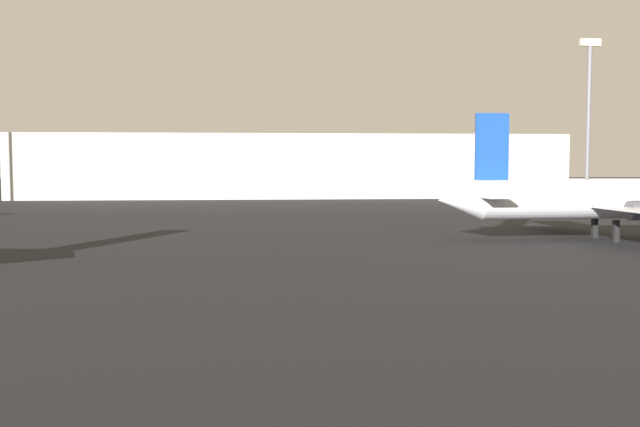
{
  "coord_description": "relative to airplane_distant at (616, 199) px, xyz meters",
  "views": [
    {
      "loc": [
        2.64,
        -11.71,
        6.52
      ],
      "look_at": [
        7.31,
        39.27,
        3.01
      ],
      "focal_mm": 41.98,
      "sensor_mm": 36.0,
      "label": 1
    }
  ],
  "objects": [
    {
      "name": "airplane_far_right",
      "position": [
        21.34,
        39.5,
        -0.51
      ],
      "size": [
        25.95,
        16.98,
        8.99
      ],
      "rotation": [
        0.0,
        0.0,
        3.03
      ],
      "color": "silver",
      "rests_on": "ground_plane"
    },
    {
      "name": "terminal_building",
      "position": [
        -22.91,
        80.38,
        2.36
      ],
      "size": [
        99.43,
        19.5,
        11.58
      ],
      "primitive_type": "cube",
      "color": "#B7B7B2",
      "rests_on": "ground_plane"
    },
    {
      "name": "light_mast_right",
      "position": [
        8.41,
        23.72,
        8.17
      ],
      "size": [
        2.4,
        0.5,
        20.66
      ],
      "color": "slate",
      "rests_on": "ground_plane"
    },
    {
      "name": "airplane_distant",
      "position": [
        0.0,
        0.0,
        0.0
      ],
      "size": [
        31.43,
        24.35,
        10.5
      ],
      "rotation": [
        0.0,
        0.0,
        0.04
      ],
      "color": "white",
      "rests_on": "ground_plane"
    }
  ]
}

